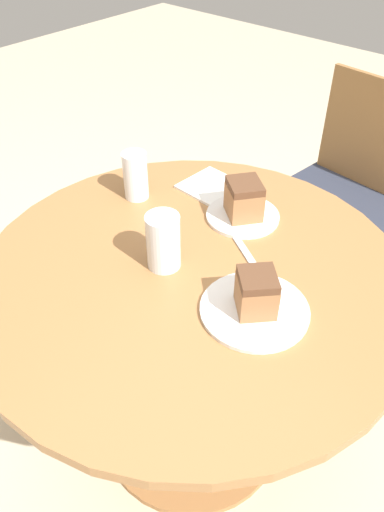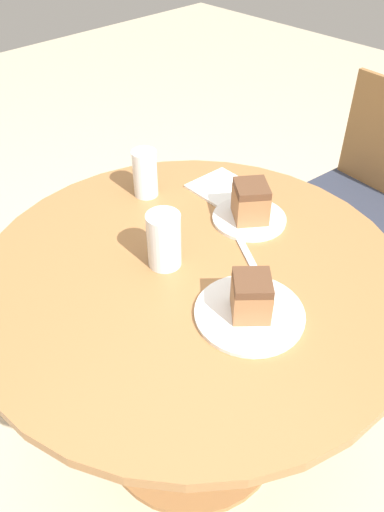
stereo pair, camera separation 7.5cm
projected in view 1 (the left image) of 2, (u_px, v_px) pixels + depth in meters
ground_plane at (192, 428)px, 1.70m from camera, size 8.00×8.00×0.00m
table at (192, 320)px, 1.35m from camera, size 1.07×1.07×0.73m
chair at (343, 193)px, 1.93m from camera, size 0.50×0.48×0.89m
plate_near at (243, 216)px, 1.39m from camera, size 0.20×0.20×0.01m
plate_far at (254, 310)px, 1.11m from camera, size 0.25×0.25×0.01m
cake_slice_near at (244, 199)px, 1.35m from camera, size 0.13×0.13×0.10m
cake_slice_far at (256, 293)px, 1.08m from camera, size 0.12×0.12×0.10m
glass_lemonade at (163, 244)px, 1.20m from camera, size 0.08×0.08×0.15m
glass_water at (136, 178)px, 1.43m from camera, size 0.07×0.07×0.14m
napkin_stack at (211, 186)px, 1.51m from camera, size 0.17×0.17×0.01m
fork at (241, 245)px, 1.30m from camera, size 0.15×0.09×0.00m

